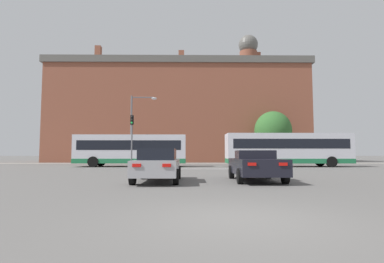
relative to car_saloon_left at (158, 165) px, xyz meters
The scene contains 13 objects.
ground_plane 8.05m from the car_saloon_left, 73.36° to the right, with size 400.00×400.00×0.00m, color #605E5B.
stop_line_strip 11.65m from the car_saloon_left, 78.61° to the left, with size 9.29×0.30×0.01m, color silver.
far_pavement 26.33m from the car_saloon_left, 84.99° to the left, with size 70.32×2.50×0.01m, color gray.
brick_civic_building 36.40m from the car_saloon_left, 90.18° to the left, with size 40.48×12.20×21.25m.
car_saloon_left is the anchor object (origin of this frame).
car_roadster_right 4.43m from the car_saloon_left, ahead, with size 2.12×4.52×1.39m.
bus_crossing_lead 19.00m from the car_saloon_left, 54.73° to the left, with size 11.87×2.73×3.19m.
bus_crossing_trailing 16.43m from the car_saloon_left, 104.94° to the left, with size 10.63×2.68×3.06m.
traffic_light_near_left 12.53m from the car_saloon_left, 106.15° to the left, with size 0.26×0.31×4.51m.
traffic_light_far_left 25.80m from the car_saloon_left, 98.91° to the left, with size 0.26×0.31×3.79m.
street_lamp_junction 15.53m from the car_saloon_left, 103.68° to the left, with size 2.46×0.36×6.74m.
pedestrian_waiting 27.42m from the car_saloon_left, 76.24° to the left, with size 0.42×0.26×1.81m.
tree_by_building 30.51m from the car_saloon_left, 64.65° to the left, with size 5.03×5.03×7.10m.
Camera 1 is at (-0.94, -5.72, 1.22)m, focal length 28.00 mm.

